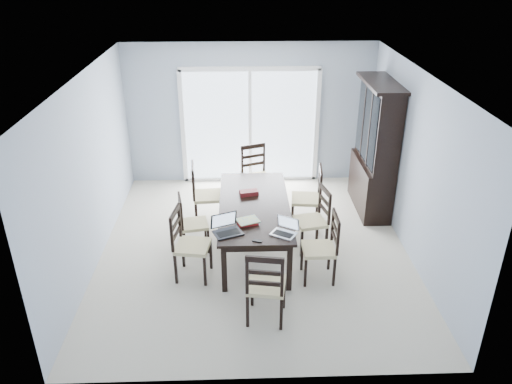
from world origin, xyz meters
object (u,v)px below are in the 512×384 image
Objects in this scene: laptop_silver at (284,231)px; game_box at (249,193)px; chair_end_near at (266,280)px; cell_phone at (257,241)px; chair_left_mid at (188,217)px; chair_right_near at (326,240)px; chair_right_far at (312,191)px; chair_left_far at (201,188)px; chair_left_near at (185,237)px; chair_right_mid at (317,213)px; hot_tub at (214,134)px; china_hutch at (375,150)px; chair_end_far at (255,169)px; dining_table at (254,209)px; laptop_dark at (228,230)px.

laptop_silver is 1.23m from game_box.
chair_end_near is 3.09× the size of laptop_silver.
cell_phone is 0.46× the size of game_box.
game_box is (0.89, 0.27, 0.25)m from chair_left_mid.
game_box is at bearing 96.23° from chair_left_mid.
chair_right_near is at bearing 30.55° from cell_phone.
chair_right_far is at bearing 78.88° from chair_end_near.
chair_left_near is at bearing -9.82° from chair_left_far.
chair_right_mid is 4.01m from hot_tub.
chair_end_far is at bearing 171.52° from china_hutch.
chair_end_near reaches higher than chair_left_mid.
chair_end_far is (1.03, 1.51, 0.10)m from chair_left_mid.
chair_left_far is at bearing 135.30° from dining_table.
chair_left_near is 1.43m from chair_end_near.
laptop_dark is at bearing 167.56° from cell_phone.
game_box is at bearing 42.81° from chair_right_near.
chair_left_far is at bearing -171.21° from china_hutch.
chair_left_near is 0.67m from chair_left_mid.
chair_left_far is 0.52× the size of hot_tub.
game_box is (0.29, 1.11, -0.03)m from laptop_dark.
chair_right_near is 9.04× the size of cell_phone.
dining_table is at bearing -76.79° from game_box.
chair_right_far is at bearing -151.75° from china_hutch.
chair_right_far is at bearing 100.07° from laptop_silver.
cell_phone is 4.72m from hot_tub.
laptop_dark is 0.18× the size of hot_tub.
chair_left_far is 2.82× the size of laptop_dark.
cell_phone is at bearing -131.92° from china_hutch.
game_box is (-1.00, 1.06, 0.19)m from chair_right_near.
laptop_dark is (0.60, -0.83, 0.27)m from chair_left_mid.
chair_right_far is 2.45m from chair_end_near.
dining_table is at bearing 77.32° from chair_left_mid.
chair_left_mid is 3.77× the size of game_box.
chair_right_far is 3.43m from hot_tub.
dining_table is 8.18× the size of game_box.
dining_table is at bearing 67.56° from chair_end_far.
chair_left_far is 1.06× the size of chair_right_near.
laptop_silver is 0.38m from cell_phone.
chair_right_near is at bearing -39.12° from dining_table.
game_box is at bearing 145.98° from chair_left_near.
chair_left_mid reaches higher than cell_phone.
chair_left_far is (-2.84, -0.44, -0.44)m from china_hutch.
chair_left_far is at bearing -91.63° from hot_tub.
chair_right_far reaches higher than laptop_dark.
hot_tub is (-0.82, 5.30, -0.10)m from chair_end_near.
chair_end_near is at bearing 15.21° from chair_left_far.
chair_right_mid is 1.05m from game_box.
chair_end_near reaches higher than laptop_silver.
chair_left_far is 9.62× the size of cell_phone.
chair_left_mid is 3.64m from hot_tub.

